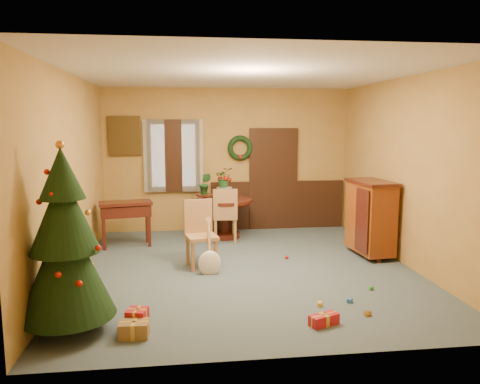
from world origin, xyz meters
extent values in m
plane|color=#3D4E59|center=(0.00, 0.00, 0.00)|extent=(5.50, 5.50, 0.00)
plane|color=silver|center=(0.00, 0.00, 2.90)|extent=(5.50, 5.50, 0.00)
plane|color=olive|center=(0.00, 2.75, 1.45)|extent=(5.00, 0.00, 5.00)
plane|color=olive|center=(0.00, -2.75, 1.45)|extent=(5.00, 0.00, 5.00)
plane|color=olive|center=(-2.50, 0.00, 1.45)|extent=(0.00, 5.50, 5.50)
plane|color=olive|center=(2.50, 0.00, 1.45)|extent=(0.00, 5.50, 5.50)
cube|color=black|center=(1.05, 2.71, 0.50)|extent=(2.80, 0.06, 1.00)
cube|color=black|center=(0.95, 2.70, 1.05)|extent=(1.00, 0.08, 2.10)
cube|color=white|center=(0.95, 2.73, 1.00)|extent=(0.80, 0.03, 1.90)
cube|color=black|center=(-1.10, 2.70, 1.55)|extent=(1.05, 0.08, 1.45)
cube|color=white|center=(-1.10, 2.73, 1.55)|extent=(0.88, 0.03, 1.25)
cube|color=white|center=(-1.48, 2.65, 1.55)|extent=(0.42, 0.02, 1.45)
cube|color=white|center=(-0.72, 2.65, 1.55)|extent=(0.42, 0.02, 1.45)
torus|color=black|center=(0.25, 2.67, 1.70)|extent=(0.51, 0.11, 0.51)
cube|color=#4C3819|center=(-2.05, 2.71, 1.95)|extent=(0.62, 0.05, 0.78)
cube|color=gray|center=(-2.05, 2.74, 1.95)|extent=(0.48, 0.02, 0.62)
cylinder|color=black|center=(-0.14, 2.03, 0.73)|extent=(1.11, 1.11, 0.06)
cylinder|color=black|center=(-0.14, 2.03, 0.67)|extent=(0.99, 0.99, 0.04)
cylinder|color=black|center=(-0.14, 2.03, 0.38)|extent=(0.18, 0.18, 0.61)
cylinder|color=black|center=(-0.14, 2.03, 0.05)|extent=(0.59, 0.59, 0.10)
cylinder|color=slate|center=(-0.14, 2.03, 0.87)|extent=(0.30, 0.30, 0.22)
imported|color=#1E4C23|center=(-0.14, 2.03, 1.17)|extent=(0.34, 0.30, 0.38)
cube|color=#9A6C3D|center=(-0.66, 0.17, 0.48)|extent=(0.53, 0.53, 0.05)
cube|color=#9A6C3D|center=(-0.70, 0.37, 0.76)|extent=(0.44, 0.13, 0.53)
cube|color=#9A6C3D|center=(-0.52, 0.38, 0.23)|extent=(0.06, 0.06, 0.46)
cube|color=#9A6C3D|center=(-0.87, 0.31, 0.23)|extent=(0.06, 0.06, 0.46)
cube|color=#9A6C3D|center=(-0.45, 0.03, 0.23)|extent=(0.06, 0.06, 0.46)
cube|color=#9A6C3D|center=(-0.80, -0.04, 0.23)|extent=(0.06, 0.06, 0.46)
cube|color=#9A6C3D|center=(-0.16, 1.72, 0.47)|extent=(0.46, 0.46, 0.05)
cube|color=#9A6C3D|center=(-0.17, 1.52, 0.76)|extent=(0.44, 0.06, 0.53)
cube|color=#9A6C3D|center=(-0.34, 1.55, 0.23)|extent=(0.05, 0.05, 0.45)
cube|color=#9A6C3D|center=(0.01, 1.54, 0.23)|extent=(0.05, 0.05, 0.45)
cube|color=#9A6C3D|center=(-0.33, 1.91, 0.23)|extent=(0.05, 0.05, 0.45)
cube|color=#9A6C3D|center=(0.03, 1.89, 0.23)|extent=(0.05, 0.05, 0.45)
cylinder|color=black|center=(-0.51, 1.90, 0.43)|extent=(0.11, 0.11, 0.85)
cylinder|color=black|center=(-0.51, 1.90, 0.86)|extent=(0.34, 0.34, 0.03)
imported|color=#19471E|center=(-0.51, 1.90, 1.08)|extent=(0.26, 0.23, 0.40)
cylinder|color=#382111|center=(-2.15, -1.91, 0.11)|extent=(0.12, 0.12, 0.21)
cone|color=black|center=(-2.15, -1.91, 0.76)|extent=(0.98, 0.98, 1.16)
cone|color=black|center=(-2.15, -1.91, 1.29)|extent=(0.71, 0.71, 0.85)
cone|color=black|center=(-2.15, -1.91, 1.69)|extent=(0.46, 0.46, 0.53)
sphere|color=orange|center=(-2.15, -1.91, 1.98)|extent=(0.09, 0.09, 0.09)
cube|color=black|center=(-1.95, 1.60, 0.79)|extent=(0.99, 0.62, 0.05)
cube|color=black|center=(-1.95, 1.60, 0.65)|extent=(0.93, 0.57, 0.19)
cube|color=black|center=(-2.34, 1.60, 0.38)|extent=(0.11, 0.33, 0.76)
cube|color=black|center=(-1.56, 1.60, 0.38)|extent=(0.11, 0.33, 0.76)
cube|color=#581C0A|center=(2.15, 0.47, 0.65)|extent=(0.54, 0.97, 1.15)
cube|color=black|center=(2.15, 0.47, 1.24)|extent=(0.60, 1.03, 0.05)
cylinder|color=black|center=(2.15, 0.08, 0.04)|extent=(0.07, 0.07, 0.08)
cylinder|color=black|center=(2.15, 0.86, 0.04)|extent=(0.07, 0.07, 0.08)
cube|color=brown|center=(-1.46, -2.11, 0.08)|extent=(0.31, 0.24, 0.16)
cube|color=gold|center=(-1.46, -2.11, 0.08)|extent=(0.31, 0.05, 0.16)
cube|color=gold|center=(-1.46, -2.11, 0.08)|extent=(0.05, 0.23, 0.16)
cube|color=#A6161F|center=(-1.45, -1.90, 0.10)|extent=(0.25, 0.25, 0.21)
cube|color=gold|center=(-1.45, -1.90, 0.10)|extent=(0.21, 0.08, 0.21)
cube|color=gold|center=(-1.45, -1.90, 0.10)|extent=(0.08, 0.21, 0.21)
cube|color=brown|center=(-2.15, -0.95, 0.07)|extent=(0.32, 0.32, 0.14)
cube|color=gold|center=(-2.15, -0.95, 0.07)|extent=(0.21, 0.21, 0.15)
cube|color=gold|center=(-2.15, -0.95, 0.07)|extent=(0.16, 0.16, 0.15)
cube|color=#A6161F|center=(0.58, -2.08, 0.06)|extent=(0.36, 0.26, 0.12)
cube|color=gold|center=(0.58, -2.08, 0.06)|extent=(0.32, 0.15, 0.12)
cube|color=gold|center=(0.58, -2.08, 0.06)|extent=(0.10, 0.15, 0.12)
cube|color=#2859AF|center=(1.09, -1.50, 0.03)|extent=(0.09, 0.09, 0.05)
sphere|color=#298E26|center=(1.53, -1.12, 0.03)|extent=(0.06, 0.06, 0.06)
cube|color=gold|center=(0.69, -1.56, 0.03)|extent=(0.08, 0.09, 0.05)
sphere|color=red|center=(0.74, 0.43, 0.03)|extent=(0.06, 0.06, 0.06)
cube|color=orange|center=(1.15, -1.91, 0.03)|extent=(0.09, 0.08, 0.05)
camera|label=1|loc=(-0.94, -6.80, 2.18)|focal=35.00mm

